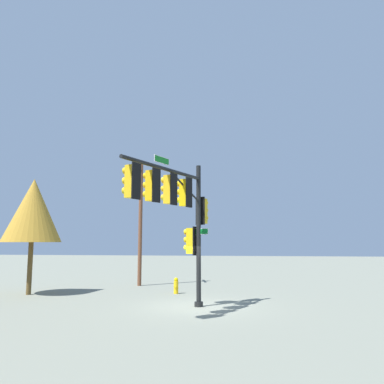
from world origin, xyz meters
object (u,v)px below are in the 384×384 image
utility_pole (140,219)px  fire_hydrant (176,286)px  signal_pole_assembly (178,207)px  tree_near (33,210)px

utility_pole → fire_hydrant: bearing=41.2°
utility_pole → fire_hydrant: size_ratio=9.52×
signal_pole_assembly → utility_pole: bearing=-155.4°
utility_pole → tree_near: 6.56m
utility_pole → fire_hydrant: utility_pole is taller
tree_near → signal_pole_assembly: bearing=65.5°
tree_near → fire_hydrant: bearing=100.7°
signal_pole_assembly → fire_hydrant: bearing=-169.1°
fire_hydrant → tree_near: tree_near is taller
utility_pole → tree_near: bearing=-43.7°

